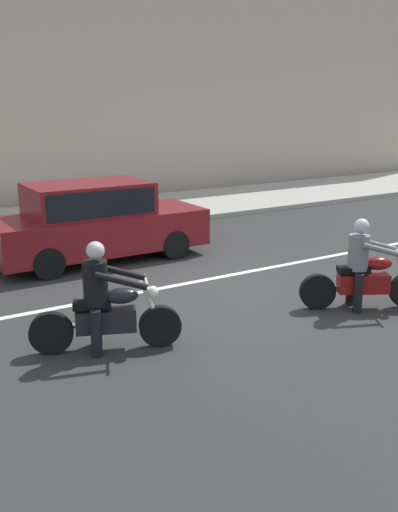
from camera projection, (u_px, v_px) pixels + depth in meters
ground_plane at (237, 292)px, 10.47m from camera, size 80.00×80.00×0.00m
sidewalk_slab at (82, 216)px, 17.01m from camera, size 40.00×4.40×0.14m
building_facade at (36, 44)px, 18.45m from camera, size 40.00×1.40×10.37m
lane_marking_stripe at (250, 271)px, 11.70m from camera, size 18.00×0.14×0.01m
motorcycle_with_rider_gray at (363, 272)px, 9.47m from camera, size 1.92×1.18×1.55m
motorcycle_with_rider_black_leather at (104, 307)px, 7.86m from camera, size 2.00×1.00×1.58m
parked_sedan_maroon at (96, 221)px, 12.31m from camera, size 4.59×1.82×1.72m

